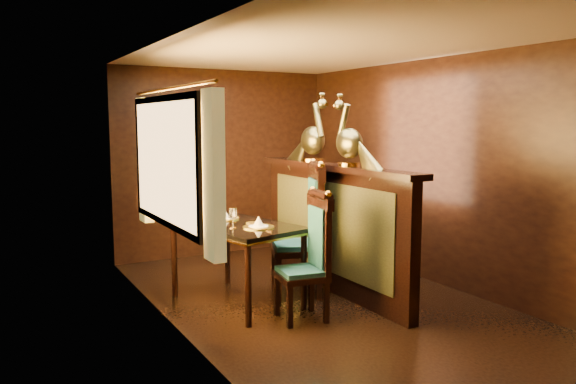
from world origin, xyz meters
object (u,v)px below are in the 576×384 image
chair_left (312,251)px  peacock_right (313,128)px  chair_right (308,225)px  peacock_left (349,130)px  dining_table (236,231)px

chair_left → peacock_right: size_ratio=1.60×
chair_left → chair_right: 0.73m
chair_left → peacock_left: (0.64, 0.35, 1.10)m
dining_table → chair_left: chair_left is taller
chair_right → dining_table: bearing=-166.9°
peacock_left → peacock_right: peacock_right is taller
chair_left → peacock_left: peacock_left is taller
dining_table → peacock_right: (1.08, 0.29, 1.01)m
chair_right → peacock_right: bearing=75.1°
chair_left → peacock_right: (0.64, 1.04, 1.11)m
peacock_right → chair_left: bearing=-121.6°
peacock_left → chair_right: bearing=136.3°
dining_table → chair_right: chair_right is taller
peacock_right → chair_right: bearing=-126.3°
peacock_left → chair_left: bearing=-151.6°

